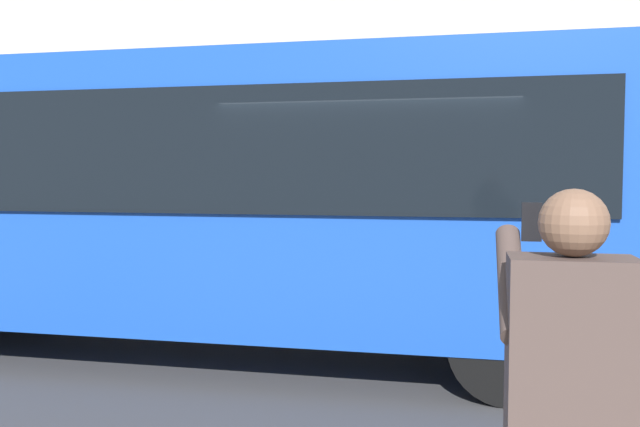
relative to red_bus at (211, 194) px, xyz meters
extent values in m
plane|color=#38383A|center=(-1.84, 0.12, -1.68)|extent=(60.00, 60.00, 0.00)
cube|color=maroon|center=(-5.34, -6.08, 1.32)|extent=(4.40, 1.10, 0.24)
cube|color=#1947AD|center=(-0.02, -0.01, 0.02)|extent=(9.00, 2.50, 2.60)
cube|color=black|center=(-0.02, 1.25, 0.42)|extent=(7.60, 0.06, 1.10)
cylinder|color=black|center=(2.98, -1.11, -1.18)|extent=(1.00, 0.28, 1.00)
cylinder|color=black|center=(-3.02, -1.11, -1.18)|extent=(1.00, 0.28, 1.00)
cylinder|color=black|center=(-3.02, 1.09, -1.18)|extent=(1.00, 0.28, 1.00)
cube|color=#473833|center=(-2.99, 4.44, -0.38)|extent=(0.40, 0.24, 0.66)
sphere|color=brown|center=(-2.99, 4.44, 0.06)|extent=(0.22, 0.22, 0.22)
cylinder|color=#473833|center=(-2.81, 4.28, -0.16)|extent=(0.09, 0.48, 0.37)
cube|color=black|center=(-2.89, 4.14, 0.04)|extent=(0.07, 0.01, 0.14)
camera|label=1|loc=(-2.65, 6.68, 0.21)|focal=37.31mm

